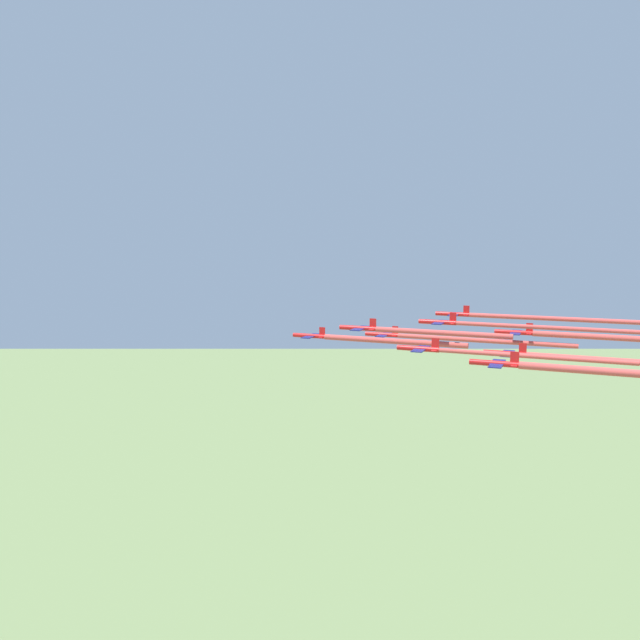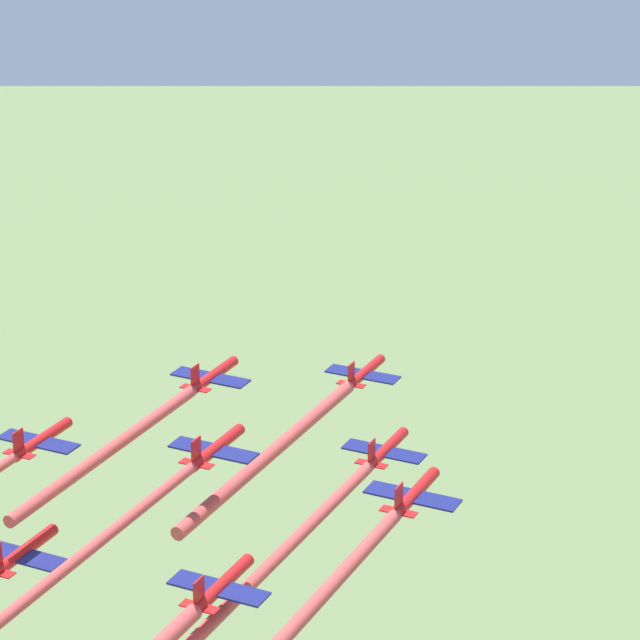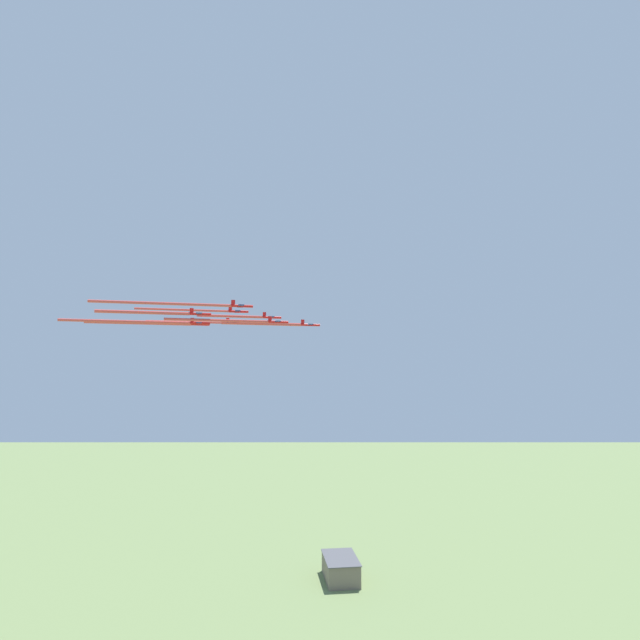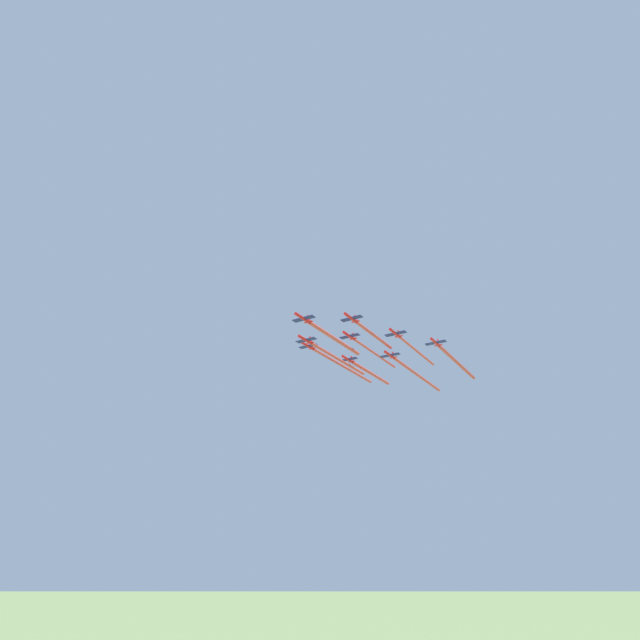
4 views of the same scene
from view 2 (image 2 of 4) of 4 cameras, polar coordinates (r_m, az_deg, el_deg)
jet_0 at (r=159.08m, az=1.65°, el=-2.02°), size 8.08×8.50×2.84m
jet_1 at (r=148.45m, az=-4.10°, el=-2.13°), size 8.08×8.50×2.84m
jet_2 at (r=142.58m, az=2.46°, el=-4.91°), size 8.08×8.50×2.84m
jet_3 at (r=142.00m, az=-10.51°, el=-4.47°), size 8.08×8.50×2.84m
jet_4 at (r=131.38m, az=-3.99°, el=-4.85°), size 8.08×8.50×2.84m
jet_5 at (r=124.23m, az=3.54°, el=-6.58°), size 8.08×8.50×2.84m
jet_7 at (r=126.49m, az=-11.20°, el=-8.61°), size 8.08×8.50×2.84m
jet_8 at (r=116.56m, az=-3.78°, el=-9.97°), size 8.08×8.50×2.84m
smoke_trail_0 at (r=141.84m, az=-1.84°, el=-5.02°), size 5.02×34.26×1.30m
smoke_trail_1 at (r=134.37m, az=-7.97°, el=-4.89°), size 4.26×28.79×1.14m
smoke_trail_2 at (r=123.05m, az=-2.14°, el=-9.44°), size 5.56×41.18×1.08m
smoke_trail_4 at (r=114.52m, az=-9.68°, el=-9.31°), size 5.03×37.76×0.92m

